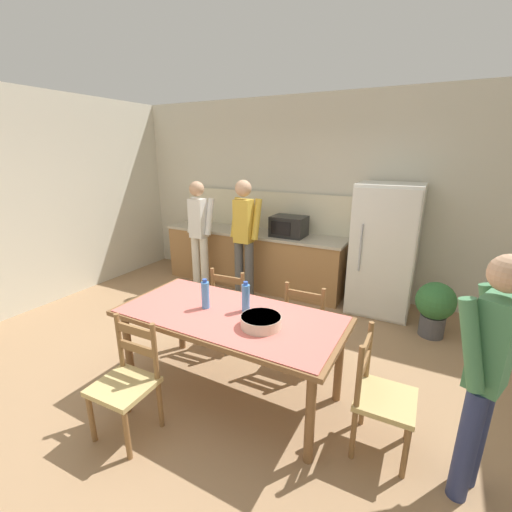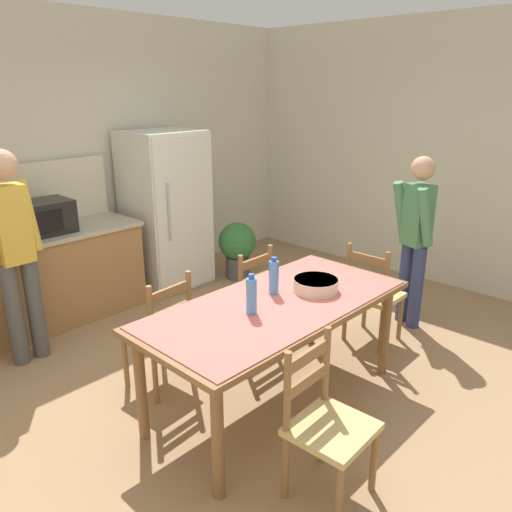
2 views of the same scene
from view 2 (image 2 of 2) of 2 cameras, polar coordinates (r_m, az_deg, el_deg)
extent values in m
plane|color=#9E7A56|center=(3.80, -1.73, -15.94)|extent=(8.32, 8.32, 0.00)
cube|color=beige|center=(5.40, -22.73, 9.75)|extent=(6.52, 0.12, 2.90)
cube|color=beige|center=(5.94, 21.23, 10.64)|extent=(0.12, 5.20, 2.90)
cube|color=silver|center=(5.63, -10.30, 5.14)|extent=(0.79, 0.68, 1.73)
cube|color=silver|center=(5.36, -8.02, 4.57)|extent=(0.76, 0.02, 1.66)
cylinder|color=#A5AAB2|center=(5.18, -9.94, 4.95)|extent=(0.02, 0.02, 0.60)
cube|color=black|center=(4.94, -23.26, 4.08)|extent=(0.50, 0.38, 0.30)
cube|color=black|center=(4.74, -22.81, 3.58)|extent=(0.30, 0.01, 0.19)
cylinder|color=brown|center=(2.85, -4.40, -20.32)|extent=(0.07, 0.07, 0.74)
cylinder|color=brown|center=(4.04, 14.57, -8.30)|extent=(0.07, 0.07, 0.74)
cylinder|color=brown|center=(3.33, -13.02, -14.45)|extent=(0.07, 0.07, 0.74)
cylinder|color=brown|center=(4.38, 6.37, -5.52)|extent=(0.07, 0.07, 0.74)
cube|color=brown|center=(3.40, 2.37, -5.72)|extent=(1.96, 0.94, 0.04)
cube|color=#D1665B|center=(3.39, 2.37, -5.35)|extent=(1.88, 0.91, 0.01)
cylinder|color=#4C8ED6|center=(3.17, -0.52, -4.61)|extent=(0.07, 0.07, 0.24)
cylinder|color=#2D51B2|center=(3.12, -0.53, -2.34)|extent=(0.04, 0.04, 0.03)
cylinder|color=#4C8ED6|center=(3.48, 2.04, -2.47)|extent=(0.07, 0.07, 0.24)
cylinder|color=#2D51B2|center=(3.43, 2.07, -0.37)|extent=(0.04, 0.04, 0.03)
cylinder|color=beige|center=(3.57, 6.85, -3.29)|extent=(0.32, 0.32, 0.09)
cylinder|color=beige|center=(3.56, 6.87, -2.77)|extent=(0.31, 0.31, 0.02)
cylinder|color=olive|center=(4.67, 16.15, -6.83)|extent=(0.04, 0.04, 0.41)
cylinder|color=olive|center=(4.82, 12.32, -5.69)|extent=(0.04, 0.04, 0.41)
cylinder|color=olive|center=(4.39, 14.12, -8.33)|extent=(0.04, 0.04, 0.41)
cylinder|color=olive|center=(4.55, 10.13, -7.05)|extent=(0.04, 0.04, 0.41)
cube|color=tan|center=(4.51, 13.39, -4.37)|extent=(0.41, 0.43, 0.04)
cylinder|color=olive|center=(4.20, 14.63, -2.55)|extent=(0.04, 0.04, 0.46)
cylinder|color=olive|center=(4.36, 10.49, -1.43)|extent=(0.04, 0.04, 0.46)
cube|color=olive|center=(4.24, 12.64, -0.35)|extent=(0.03, 0.36, 0.07)
cube|color=olive|center=(4.29, 12.50, -2.27)|extent=(0.03, 0.36, 0.07)
cylinder|color=olive|center=(4.14, -10.66, -9.86)|extent=(0.04, 0.04, 0.41)
cylinder|color=olive|center=(3.95, -14.68, -11.67)|extent=(0.04, 0.04, 0.41)
cylinder|color=olive|center=(3.91, -7.33, -11.45)|extent=(0.04, 0.04, 0.41)
cylinder|color=olive|center=(3.71, -11.43, -13.51)|extent=(0.04, 0.04, 0.41)
cube|color=tan|center=(3.81, -11.23, -8.67)|extent=(0.45, 0.43, 0.04)
cylinder|color=olive|center=(3.70, -7.64, -5.08)|extent=(0.04, 0.04, 0.46)
cylinder|color=olive|center=(3.48, -11.94, -6.89)|extent=(0.04, 0.04, 0.46)
cube|color=olive|center=(3.54, -9.83, -4.06)|extent=(0.36, 0.05, 0.07)
cube|color=olive|center=(3.60, -9.70, -6.29)|extent=(0.36, 0.05, 0.07)
cylinder|color=olive|center=(2.82, 9.45, -25.66)|extent=(0.04, 0.04, 0.41)
cylinder|color=olive|center=(3.05, 13.32, -21.76)|extent=(0.04, 0.04, 0.41)
cylinder|color=olive|center=(2.95, 3.39, -22.87)|extent=(0.04, 0.04, 0.41)
cylinder|color=olive|center=(3.18, 7.62, -19.47)|extent=(0.04, 0.04, 0.41)
cube|color=tan|center=(2.85, 8.69, -18.97)|extent=(0.43, 0.41, 0.04)
cylinder|color=olive|center=(2.66, 3.59, -15.20)|extent=(0.04, 0.04, 0.46)
cylinder|color=olive|center=(2.91, 8.03, -12.10)|extent=(0.04, 0.04, 0.46)
cube|color=olive|center=(2.72, 6.02, -11.30)|extent=(0.36, 0.04, 0.07)
cube|color=olive|center=(2.80, 5.91, -13.99)|extent=(0.36, 0.04, 0.07)
cylinder|color=olive|center=(4.64, -1.67, -6.23)|extent=(0.04, 0.04, 0.41)
cylinder|color=olive|center=(4.41, -4.92, -7.69)|extent=(0.04, 0.04, 0.41)
cylinder|color=olive|center=(4.43, 1.55, -7.47)|extent=(0.04, 0.04, 0.41)
cylinder|color=olive|center=(4.19, -1.69, -9.10)|extent=(0.04, 0.04, 0.41)
cube|color=tan|center=(4.32, -1.71, -4.92)|extent=(0.43, 0.41, 0.04)
cylinder|color=olive|center=(4.24, 1.60, -1.71)|extent=(0.04, 0.04, 0.46)
cylinder|color=olive|center=(3.99, -1.75, -3.06)|extent=(0.04, 0.04, 0.46)
cube|color=olive|center=(4.07, -0.02, -0.68)|extent=(0.36, 0.03, 0.07)
cube|color=olive|center=(4.12, -0.02, -2.67)|extent=(0.36, 0.03, 0.07)
cylinder|color=#4C4C4C|center=(4.46, -25.88, -6.09)|extent=(0.13, 0.13, 0.86)
cylinder|color=#4C4C4C|center=(4.52, -23.89, -5.51)|extent=(0.13, 0.13, 0.86)
cube|color=gold|center=(4.26, -26.23, 3.27)|extent=(0.24, 0.20, 0.61)
sphere|color=tan|center=(4.18, -27.13, 9.29)|extent=(0.23, 0.23, 0.23)
cylinder|color=gold|center=(4.37, -24.57, 4.23)|extent=(0.10, 0.23, 0.58)
cylinder|color=navy|center=(4.87, 17.85, -3.47)|extent=(0.12, 0.12, 0.79)
cylinder|color=navy|center=(4.97, 16.65, -2.87)|extent=(0.12, 0.12, 0.79)
cube|color=#478456|center=(4.72, 18.03, 4.47)|extent=(0.25, 0.27, 0.56)
sphere|color=tan|center=(4.64, 18.55, 9.48)|extent=(0.21, 0.21, 0.21)
cylinder|color=#478456|center=(4.56, 18.79, 4.23)|extent=(0.23, 0.16, 0.53)
cylinder|color=#478456|center=(4.78, 16.24, 5.13)|extent=(0.23, 0.16, 0.53)
cylinder|color=#4C4C51|center=(5.95, -2.12, -1.22)|extent=(0.28, 0.28, 0.26)
sphere|color=#337038|center=(5.85, -2.16, 1.70)|extent=(0.44, 0.44, 0.44)
camera|label=1|loc=(3.79, 47.68, 12.03)|focal=24.00mm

